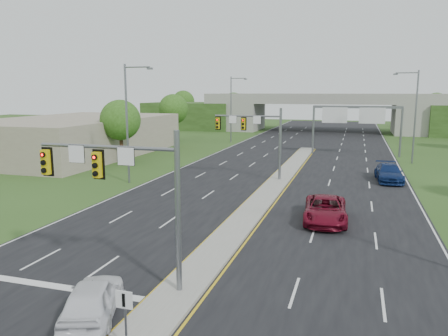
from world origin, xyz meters
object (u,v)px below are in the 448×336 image
overpass (324,115)px  car_far_a (325,210)px  keep_right_sign (125,310)px  car_far_b (389,173)px  signal_mast_near (127,183)px  signal_mast_far (257,132)px  car_white (92,299)px  sign_gantry (355,117)px

overpass → car_far_a: bearing=-85.6°
keep_right_sign → car_far_a: (5.20, 17.01, -0.68)m
keep_right_sign → car_far_b: keep_right_sign is taller
keep_right_sign → signal_mast_near: bearing=116.9°
signal_mast_near → signal_mast_far: size_ratio=1.00×
signal_mast_far → car_far_a: (7.47, -12.44, -3.89)m
car_white → car_far_a: size_ratio=0.76×
keep_right_sign → car_far_b: size_ratio=0.39×
sign_gantry → car_far_b: size_ratio=2.05×
signal_mast_far → car_far_b: (12.37, 2.88, -3.88)m
overpass → car_far_b: size_ratio=14.13×
signal_mast_near → car_white: size_ratio=1.56×
signal_mast_far → car_far_a: size_ratio=1.19×
signal_mast_far → sign_gantry: size_ratio=0.60×
signal_mast_near → signal_mast_far: (0.00, 25.00, 0.00)m
signal_mast_near → overpass: (2.26, 80.07, -1.17)m
signal_mast_far → keep_right_sign: signal_mast_far is taller
car_far_a → car_far_b: (4.90, 15.32, 0.00)m
signal_mast_near → car_white: signal_mast_near is taller
signal_mast_far → car_white: signal_mast_far is taller
car_far_a → car_far_b: car_far_b is taller
signal_mast_far → car_white: 28.06m
sign_gantry → car_far_b: 18.00m
signal_mast_near → sign_gantry: size_ratio=0.60×
keep_right_sign → sign_gantry: sign_gantry is taller
sign_gantry → car_white: (-9.04, -47.78, -4.45)m
keep_right_sign → sign_gantry: 50.04m
signal_mast_near → car_far_a: (7.47, 12.56, -3.89)m
sign_gantry → car_far_b: sign_gantry is taller
car_far_a → sign_gantry: bearing=83.4°
sign_gantry → car_white: 48.83m
signal_mast_near → keep_right_sign: size_ratio=3.18×
car_far_a → keep_right_sign: bearing=-110.9°
keep_right_sign → overpass: size_ratio=0.03×
signal_mast_far → car_far_b: bearing=13.1°
sign_gantry → keep_right_sign: bearing=-97.7°
overpass → signal_mast_near: bearing=-91.6°
signal_mast_far → keep_right_sign: (2.26, -29.45, -3.21)m
signal_mast_far → overpass: size_ratio=0.09×
signal_mast_near → keep_right_sign: bearing=-63.1°
overpass → car_white: (-2.36, -82.86, -2.77)m
car_far_b → overpass: bearing=97.1°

